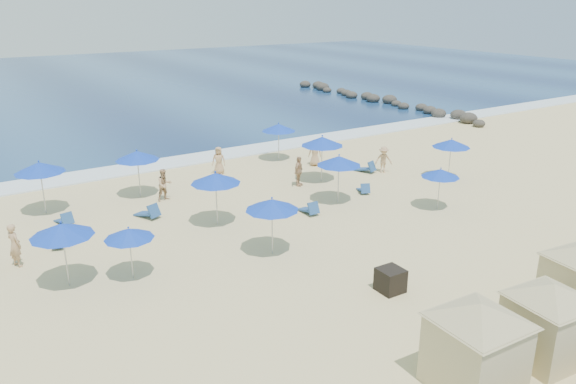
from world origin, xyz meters
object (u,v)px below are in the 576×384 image
object	(u,v)px
umbrella_11	(441,173)
umbrella_1	(62,230)
rock_jetty	(379,99)
beachgoer_1	(165,185)
umbrella_7	(322,141)
cabana_1	(549,312)
umbrella_4	(137,156)
beachgoer_2	(299,171)
trash_bin	(390,280)
beachgoer_3	(384,160)
beachgoer_5	(315,153)
beachgoer_0	(15,245)
umbrella_6	(272,205)
umbrella_3	(129,234)
cabana_0	(477,335)
umbrella_9	(279,127)
umbrella_2	(39,167)
umbrella_8	(339,161)
umbrella_10	(451,143)
umbrella_5	(216,178)
beachgoer_4	(219,160)

from	to	relation	value
umbrella_11	umbrella_1	bearing A→B (deg)	174.44
rock_jetty	beachgoer_1	bearing A→B (deg)	-151.17
umbrella_7	cabana_1	bearing A→B (deg)	-104.66
umbrella_4	beachgoer_2	bearing A→B (deg)	-20.85
trash_bin	beachgoer_3	xyz separation A→B (m)	(9.64, 11.10, 0.37)
umbrella_1	beachgoer_2	size ratio (longest dim) A/B	1.51
umbrella_7	beachgoer_5	xyz separation A→B (m)	(1.56, 2.85, -1.53)
umbrella_7	beachgoer_0	bearing A→B (deg)	-172.17
umbrella_11	beachgoer_1	world-z (taller)	umbrella_11
cabana_1	beachgoer_3	distance (m)	18.61
umbrella_4	beachgoer_5	distance (m)	11.26
cabana_1	beachgoer_2	distance (m)	17.39
umbrella_6	beachgoer_3	distance (m)	13.15
umbrella_6	beachgoer_1	size ratio (longest dim) A/B	1.47
umbrella_3	beachgoer_5	distance (m)	16.86
cabana_0	umbrella_1	size ratio (longest dim) A/B	1.76
trash_bin	umbrella_4	xyz separation A→B (m)	(-4.13, 14.82, 1.81)
umbrella_3	umbrella_9	bearing A→B (deg)	39.46
umbrella_1	beachgoer_5	size ratio (longest dim) A/B	1.54
cabana_1	umbrella_2	xyz separation A→B (m)	(-9.86, 20.30, 0.81)
umbrella_6	umbrella_4	bearing A→B (deg)	102.62
beachgoer_0	umbrella_8	bearing A→B (deg)	-118.76
cabana_1	umbrella_11	distance (m)	12.34
umbrella_8	beachgoer_3	bearing A→B (deg)	26.08
umbrella_11	beachgoer_2	distance (m)	7.85
umbrella_1	umbrella_3	xyz separation A→B (m)	(2.16, -0.68, -0.40)
trash_bin	rock_jetty	bearing A→B (deg)	50.07
umbrella_8	beachgoer_5	world-z (taller)	umbrella_8
umbrella_8	umbrella_11	bearing A→B (deg)	-43.38
umbrella_2	cabana_0	bearing A→B (deg)	-70.60
beachgoer_5	umbrella_10	bearing A→B (deg)	154.09
umbrella_4	umbrella_6	world-z (taller)	umbrella_4
cabana_0	umbrella_2	xyz separation A→B (m)	(-7.06, 20.06, 0.72)
umbrella_5	beachgoer_5	size ratio (longest dim) A/B	1.57
rock_jetty	umbrella_3	world-z (taller)	umbrella_3
rock_jetty	umbrella_11	world-z (taller)	umbrella_11
beachgoer_4	beachgoer_1	bearing A→B (deg)	-109.82
beachgoer_2	trash_bin	bearing A→B (deg)	-142.18
umbrella_2	umbrella_7	bearing A→B (deg)	-12.68
cabana_1	beachgoer_5	distance (m)	20.84
umbrella_10	trash_bin	bearing A→B (deg)	-146.00
beachgoer_0	rock_jetty	bearing A→B (deg)	-86.09
beachgoer_0	beachgoer_1	distance (m)	8.72
umbrella_1	umbrella_5	xyz separation A→B (m)	(7.17, 2.39, 0.04)
trash_bin	beachgoer_0	distance (m)	14.44
beachgoer_4	beachgoer_2	bearing A→B (deg)	-19.37
umbrella_4	umbrella_5	distance (m)	6.02
umbrella_2	umbrella_8	size ratio (longest dim) A/B	1.05
umbrella_3	umbrella_8	size ratio (longest dim) A/B	0.81
umbrella_6	umbrella_8	bearing A→B (deg)	29.62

